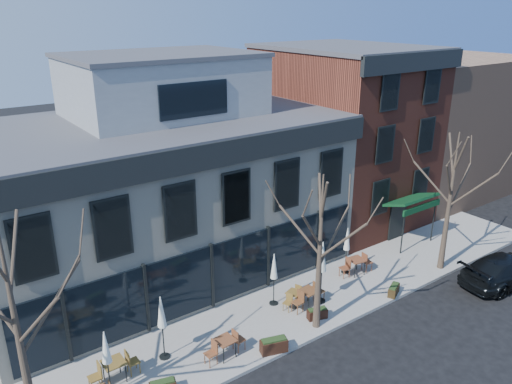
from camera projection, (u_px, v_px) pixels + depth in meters
ground at (212, 310)px, 23.38m from camera, size 120.00×120.00×0.00m
sidewalk_front at (295, 307)px, 23.50m from camera, size 33.50×4.70×0.15m
corner_building at (160, 186)px, 25.63m from camera, size 18.39×10.39×11.10m
red_brick_building at (342, 134)px, 32.33m from camera, size 8.20×11.78×11.18m
bg_building at (424, 121)px, 38.81m from camera, size 12.00×12.00×10.00m
tree_corner at (18, 333)px, 14.82m from camera, size 3.93×3.98×7.92m
tree_mid at (320, 252)px, 20.74m from camera, size 3.50×3.55×7.04m
tree_right at (450, 201)px, 25.59m from camera, size 3.72×3.77×7.48m
parked_sedan at (506, 269)px, 25.45m from camera, size 5.63×2.86×1.57m
cafe_set_1 at (114, 369)px, 18.59m from camera, size 1.98×0.80×1.04m
cafe_set_2 at (225, 346)px, 19.89m from camera, size 1.91×0.81×0.99m
cafe_set_3 at (294, 297)px, 23.43m from camera, size 1.62×0.92×0.83m
cafe_set_4 at (308, 296)px, 23.28m from camera, size 2.00×0.86×1.03m
cafe_set_5 at (356, 265)px, 26.13m from camera, size 2.02×0.90×1.04m
umbrella_0 at (106, 351)px, 17.48m from camera, size 0.43×0.43×2.68m
umbrella_1 at (161, 315)px, 19.34m from camera, size 0.45×0.45×2.81m
umbrella_2 at (274, 269)px, 22.99m from camera, size 0.42×0.42×2.64m
umbrella_3 at (322, 260)px, 23.05m from camera, size 0.50×0.50×3.15m
umbrella_4 at (347, 241)px, 25.81m from camera, size 0.41×0.41×2.57m
planter_1 at (274, 345)px, 20.25m from camera, size 1.19×0.75×0.62m
planter_2 at (317, 313)px, 22.45m from camera, size 0.98×0.61×0.51m
planter_3 at (394, 290)px, 24.33m from camera, size 0.97×0.71×0.50m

